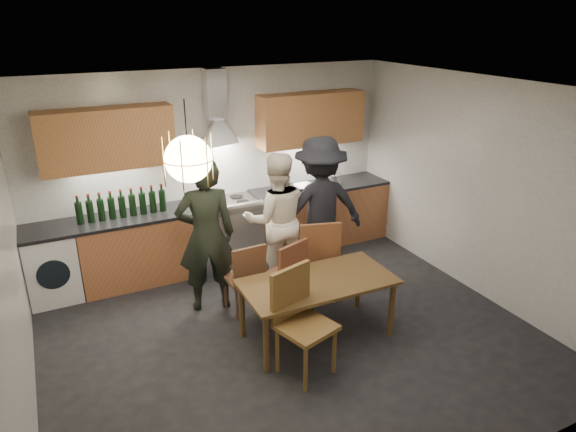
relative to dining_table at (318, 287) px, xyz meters
name	(u,v)px	position (x,y,z in m)	size (l,w,h in m)	color
ground	(289,333)	(-0.25, 0.16, -0.59)	(5.00, 5.00, 0.00)	black
room_shell	(289,184)	(-0.25, 0.16, 1.11)	(5.02, 4.52, 2.61)	white
counter_run	(228,231)	(-0.23, 2.11, -0.14)	(5.00, 0.62, 0.90)	#CA7E4D
range_stove	(226,232)	(-0.25, 2.10, -0.15)	(0.90, 0.60, 0.92)	silver
wall_fixtures	(218,127)	(-0.25, 2.22, 1.28)	(4.30, 0.54, 1.10)	tan
pendant_lamp	(188,159)	(-1.25, 0.06, 1.51)	(0.43, 0.43, 0.70)	black
dining_table	(318,287)	(0.00, 0.00, 0.00)	(1.60, 0.82, 0.67)	brown
chair_back_left	(246,275)	(-0.51, 0.73, -0.09)	(0.42, 0.42, 0.88)	brown
chair_back_mid	(286,274)	(-0.13, 0.48, -0.05)	(0.55, 0.55, 0.95)	brown
chair_back_right	(318,255)	(0.36, 0.64, 0.01)	(0.59, 0.59, 1.05)	brown
chair_front	(299,314)	(-0.42, -0.39, 0.01)	(0.59, 0.59, 1.05)	brown
person_left	(206,236)	(-0.83, 1.08, 0.32)	(0.67, 0.44, 1.82)	black
person_mid	(276,220)	(0.14, 1.29, 0.26)	(0.83, 0.65, 1.71)	white
person_right	(320,208)	(0.73, 1.25, 0.33)	(1.19, 0.69, 1.85)	black
mixing_bowl	(304,187)	(0.92, 2.03, 0.34)	(0.31, 0.31, 0.07)	silver
stock_pot	(334,180)	(1.43, 2.06, 0.38)	(0.21, 0.21, 0.15)	silver
wine_bottles	(122,204)	(-1.56, 2.11, 0.48)	(1.07, 0.08, 0.35)	black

